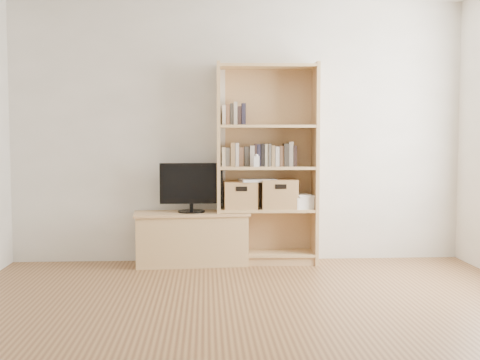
{
  "coord_description": "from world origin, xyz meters",
  "views": [
    {
      "loc": [
        -0.33,
        -3.52,
        1.24
      ],
      "look_at": [
        -0.02,
        1.9,
        0.85
      ],
      "focal_mm": 45.0,
      "sensor_mm": 36.0,
      "label": 1
    }
  ],
  "objects": [
    {
      "name": "tv_stand",
      "position": [
        -0.47,
        2.3,
        0.24
      ],
      "size": [
        1.09,
        0.48,
        0.49
      ],
      "primitive_type": "cube",
      "rotation": [
        0.0,
        0.0,
        0.08
      ],
      "color": "tan",
      "rests_on": "floor"
    },
    {
      "name": "basket_left",
      "position": [
        0.01,
        2.33,
        0.68
      ],
      "size": [
        0.33,
        0.27,
        0.26
      ],
      "primitive_type": "cube",
      "rotation": [
        0.0,
        0.0,
        0.02
      ],
      "color": "#A8854B",
      "rests_on": "bookshelf"
    },
    {
      "name": "back_wall",
      "position": [
        0.0,
        2.5,
        1.3
      ],
      "size": [
        4.5,
        0.02,
        2.6
      ],
      "primitive_type": "cube",
      "color": "silver",
      "rests_on": "floor"
    },
    {
      "name": "books_row_upper",
      "position": [
        0.05,
        2.35,
        1.46
      ],
      "size": [
        0.4,
        0.15,
        0.21
      ],
      "primitive_type": "cube",
      "rotation": [
        0.0,
        0.0,
        0.02
      ],
      "color": "#B0A68D",
      "rests_on": "bookshelf"
    },
    {
      "name": "baby_monitor",
      "position": [
        0.16,
        2.22,
        1.01
      ],
      "size": [
        0.06,
        0.04,
        0.1
      ],
      "primitive_type": "cube",
      "rotation": [
        0.0,
        0.0,
        -0.07
      ],
      "color": "white",
      "rests_on": "bookshelf"
    },
    {
      "name": "bookshelf",
      "position": [
        0.27,
        2.33,
        0.98
      ],
      "size": [
        0.99,
        0.38,
        1.96
      ],
      "primitive_type": "cube",
      "rotation": [
        0.0,
        0.0,
        -0.03
      ],
      "color": "tan",
      "rests_on": "floor"
    },
    {
      "name": "front_wall",
      "position": [
        0.0,
        -2.5,
        1.3
      ],
      "size": [
        4.5,
        0.02,
        2.6
      ],
      "primitive_type": "cube",
      "color": "silver",
      "rests_on": "floor"
    },
    {
      "name": "magazine_stack",
      "position": [
        0.61,
        2.31,
        0.6
      ],
      "size": [
        0.22,
        0.28,
        0.12
      ],
      "primitive_type": "cube",
      "rotation": [
        0.0,
        0.0,
        0.21
      ],
      "color": "silver",
      "rests_on": "bookshelf"
    },
    {
      "name": "floor",
      "position": [
        0.0,
        0.0,
        0.0
      ],
      "size": [
        4.5,
        5.0,
        0.01
      ],
      "primitive_type": "cube",
      "color": "brown",
      "rests_on": "ground"
    },
    {
      "name": "basket_right",
      "position": [
        0.39,
        2.32,
        0.69
      ],
      "size": [
        0.35,
        0.29,
        0.29
      ],
      "primitive_type": "cube",
      "rotation": [
        0.0,
        0.0,
        -0.02
      ],
      "color": "#A8854B",
      "rests_on": "bookshelf"
    },
    {
      "name": "television",
      "position": [
        -0.47,
        2.3,
        0.75
      ],
      "size": [
        0.61,
        0.07,
        0.48
      ],
      "primitive_type": "cube",
      "rotation": [
        0.0,
        0.0,
        0.04
      ],
      "color": "black",
      "rests_on": "tv_stand"
    },
    {
      "name": "books_row_mid",
      "position": [
        0.27,
        2.35,
        1.06
      ],
      "size": [
        0.77,
        0.16,
        0.2
      ],
      "primitive_type": "cube",
      "rotation": [
        0.0,
        0.0,
        -0.02
      ],
      "color": "#B0A68D",
      "rests_on": "bookshelf"
    },
    {
      "name": "laptop",
      "position": [
        0.17,
        2.32,
        0.82
      ],
      "size": [
        0.37,
        0.29,
        0.03
      ],
      "primitive_type": "cube",
      "rotation": [
        0.0,
        0.0,
        0.17
      ],
      "color": "silver",
      "rests_on": "basket_left"
    }
  ]
}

